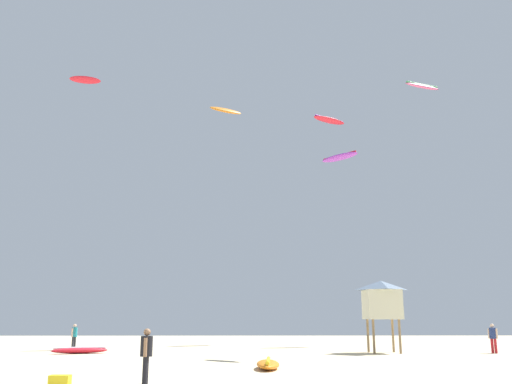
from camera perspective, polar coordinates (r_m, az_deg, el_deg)
person_foreground at (r=17.21m, az=-11.35°, el=-15.96°), size 0.36×0.53×1.59m
person_left at (r=35.27m, az=23.45°, el=-13.59°), size 0.42×0.42×1.66m
person_right at (r=38.47m, az=-18.40°, el=-13.91°), size 0.37×0.50×1.62m
kite_grounded_near at (r=33.85m, az=-17.89°, el=-15.43°), size 3.22×1.97×0.40m
kite_grounded_mid at (r=22.23m, az=1.26°, el=-17.48°), size 1.07×3.17×0.39m
lifeguard_tower at (r=33.83m, az=12.96°, el=-10.84°), size 2.30×2.30×4.15m
cooler_box at (r=17.22m, az=-19.75°, el=-18.03°), size 0.56×0.36×0.32m
kite_aloft_0 at (r=45.01m, az=-3.18°, el=8.48°), size 2.85×1.97×0.71m
kite_aloft_1 at (r=31.93m, az=8.70°, el=3.60°), size 2.21×2.29×0.32m
kite_aloft_3 at (r=54.04m, az=16.91°, el=10.50°), size 3.86×2.33×0.86m
kite_aloft_4 at (r=52.98m, az=7.63°, el=7.43°), size 3.66×2.84×0.45m
kite_aloft_5 at (r=55.35m, az=-17.36°, el=11.09°), size 2.97×1.37×0.70m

